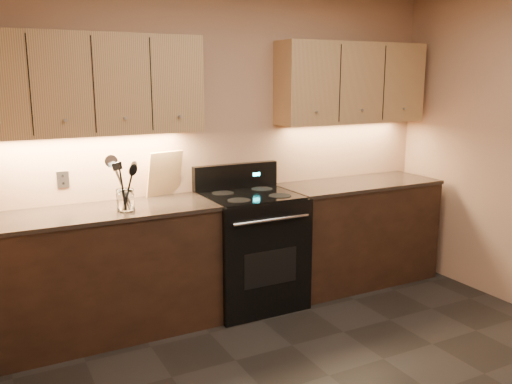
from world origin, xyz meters
The scene contains 14 objects.
wall_back centered at (0.00, 2.00, 1.30)m, with size 4.00×0.04×2.60m, color tan.
counter_left centered at (-1.10, 1.70, 0.47)m, with size 1.62×0.62×0.93m.
counter_right centered at (1.18, 1.70, 0.47)m, with size 1.46×0.62×0.93m.
stove centered at (0.08, 1.68, 0.48)m, with size 0.76×0.68×1.14m.
upper_cab_left centered at (-1.10, 1.85, 1.80)m, with size 1.60×0.30×0.70m, color tan.
upper_cab_right centered at (1.18, 1.85, 1.80)m, with size 1.44×0.30×0.70m, color tan.
outlet_plate centered at (-1.30, 1.99, 1.12)m, with size 0.09×0.01×0.12m, color #B2B5BA.
utensil_crock centered at (-0.95, 1.61, 1.00)m, with size 0.13×0.13×0.16m.
cutting_board centered at (-0.54, 1.95, 1.11)m, with size 0.29×0.02×0.37m, color tan.
wooden_spoon centered at (-0.97, 1.60, 1.12)m, with size 0.06×0.06×0.34m, color tan, non-canonical shape.
black_spoon centered at (-0.96, 1.62, 1.11)m, with size 0.06×0.06×0.33m, color black, non-canonical shape.
black_turner centered at (-0.95, 1.60, 1.12)m, with size 0.08×0.08×0.34m, color black, non-canonical shape.
steel_spatula centered at (-0.92, 1.63, 1.13)m, with size 0.08×0.08×0.36m, color silver, non-canonical shape.
steel_skimmer centered at (-0.91, 1.60, 1.13)m, with size 0.09×0.09×0.38m, color silver, non-canonical shape.
Camera 1 is at (-1.86, -2.09, 1.85)m, focal length 38.00 mm.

